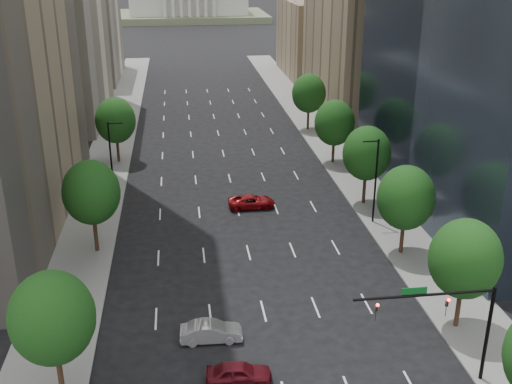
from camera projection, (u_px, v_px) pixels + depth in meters
name	position (u px, v px, depth m)	size (l,w,h in m)	color
sidewalk_left	(91.00, 217.00, 64.74)	(6.00, 200.00, 0.15)	slate
sidewalk_right	(376.00, 203.00, 68.43)	(6.00, 200.00, 0.15)	slate
midrise_cream_left	(51.00, 9.00, 96.77)	(14.00, 30.00, 35.00)	beige
filler_left	(84.00, 36.00, 130.32)	(14.00, 26.00, 18.00)	beige
parking_tan_right	(364.00, 22.00, 100.88)	(14.00, 30.00, 30.00)	#8C7759
filler_right	(318.00, 38.00, 133.87)	(14.00, 26.00, 16.00)	#8C7759
tree_right_1	(465.00, 259.00, 44.04)	(5.20, 5.20, 8.75)	#382316
tree_right_2	(406.00, 198.00, 55.15)	(5.20, 5.20, 8.61)	#382316
tree_right_3	(367.00, 153.00, 66.10)	(5.20, 5.20, 8.89)	#382316
tree_right_4	(335.00, 123.00, 79.15)	(5.20, 5.20, 8.46)	#382316
tree_right_5	(309.00, 93.00, 93.78)	(5.20, 5.20, 8.75)	#382316
tree_left_0	(52.00, 318.00, 37.02)	(5.20, 5.20, 8.75)	#382316
tree_left_1	(91.00, 193.00, 55.37)	(5.20, 5.20, 8.97)	#382316
tree_left_2	(115.00, 121.00, 79.43)	(5.20, 5.20, 8.68)	#382316
streetlight_rn	(375.00, 179.00, 61.81)	(1.70, 0.20, 9.00)	black
streetlight_ln	(112.00, 158.00, 67.83)	(1.70, 0.20, 9.00)	black
traffic_signal	(453.00, 316.00, 38.31)	(9.12, 0.40, 7.38)	black
foothills	(217.00, 20.00, 581.62)	(720.00, 413.00, 263.00)	olive
car_maroon	(239.00, 373.00, 40.02)	(1.73, 4.30, 1.47)	#550E16
car_silver	(211.00, 332.00, 44.32)	(1.57, 4.50, 1.48)	#A3A2A7
car_red_far	(252.00, 202.00, 67.04)	(2.34, 5.09, 1.41)	maroon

